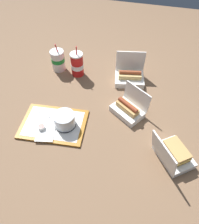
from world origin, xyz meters
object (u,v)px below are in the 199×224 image
(plastic_fork, at_px, (43,113))
(clamshell_sandwich_back, at_px, (173,154))
(soda_cup_corner, at_px, (58,60))
(clamshell_hotdog_left, at_px, (130,76))
(soda_cup_front, at_px, (77,64))
(clamshell_hotdog_front, at_px, (128,109))
(cake_container, at_px, (65,120))
(food_tray, at_px, (54,124))
(ketchup_cup, at_px, (41,127))

(plastic_fork, relative_size, clamshell_sandwich_back, 0.43)
(plastic_fork, height_order, soda_cup_corner, soda_cup_corner)
(clamshell_hotdog_left, relative_size, soda_cup_front, 0.96)
(clamshell_hotdog_front, height_order, soda_cup_front, soda_cup_front)
(cake_container, relative_size, clamshell_hotdog_front, 0.52)
(cake_container, relative_size, plastic_fork, 1.11)
(food_tray, bearing_deg, cake_container, 6.25)
(clamshell_hotdog_left, relative_size, clamshell_hotdog_front, 0.94)
(clamshell_sandwich_back, xyz_separation_m, soda_cup_front, (-0.68, 0.53, 0.04))
(clamshell_sandwich_back, bearing_deg, clamshell_hotdog_front, 137.13)
(food_tray, height_order, ketchup_cup, ketchup_cup)
(clamshell_hotdog_left, height_order, clamshell_sandwich_back, clamshell_hotdog_left)
(clamshell_hotdog_left, xyz_separation_m, clamshell_sandwich_back, (0.31, -0.55, 0.00))
(food_tray, bearing_deg, clamshell_sandwich_back, -4.70)
(food_tray, distance_m, clamshell_hotdog_front, 0.45)
(food_tray, xyz_separation_m, clamshell_hotdog_front, (0.40, 0.19, 0.03))
(food_tray, relative_size, clamshell_sandwich_back, 1.55)
(plastic_fork, xyz_separation_m, soda_cup_front, (0.08, 0.42, 0.07))
(plastic_fork, relative_size, clamshell_hotdog_front, 0.47)
(cake_container, xyz_separation_m, soda_cup_corner, (-0.23, 0.49, 0.02))
(cake_container, bearing_deg, clamshell_hotdog_front, 29.30)
(clamshell_hotdog_left, bearing_deg, clamshell_hotdog_front, -82.18)
(cake_container, height_order, clamshell_hotdog_front, clamshell_hotdog_front)
(cake_container, bearing_deg, plastic_fork, 163.42)
(plastic_fork, bearing_deg, cake_container, 1.01)
(cake_container, xyz_separation_m, soda_cup_front, (-0.08, 0.47, 0.03))
(plastic_fork, height_order, clamshell_sandwich_back, clamshell_sandwich_back)
(clamshell_hotdog_left, xyz_separation_m, clamshell_hotdog_front, (0.04, -0.30, -0.00))
(soda_cup_front, bearing_deg, ketchup_cup, -94.83)
(food_tray, height_order, soda_cup_front, soda_cup_front)
(soda_cup_corner, bearing_deg, plastic_fork, -81.44)
(food_tray, relative_size, soda_cup_front, 1.70)
(ketchup_cup, bearing_deg, plastic_fork, 110.35)
(cake_container, bearing_deg, food_tray, -173.75)
(ketchup_cup, distance_m, clamshell_sandwich_back, 0.72)
(cake_container, bearing_deg, ketchup_cup, -153.11)
(ketchup_cup, distance_m, clamshell_hotdog_front, 0.52)
(plastic_fork, bearing_deg, clamshell_hotdog_front, 33.38)
(food_tray, xyz_separation_m, soda_cup_front, (-0.00, 0.47, 0.08))
(cake_container, bearing_deg, soda_cup_front, 99.16)
(ketchup_cup, relative_size, clamshell_sandwich_back, 0.16)
(soda_cup_front, bearing_deg, clamshell_hotdog_front, -34.35)
(food_tray, relative_size, cake_container, 3.22)
(food_tray, distance_m, plastic_fork, 0.10)
(ketchup_cup, height_order, soda_cup_corner, soda_cup_corner)
(food_tray, relative_size, clamshell_hotdog_front, 1.67)
(food_tray, distance_m, ketchup_cup, 0.07)
(cake_container, height_order, soda_cup_corner, soda_cup_corner)
(ketchup_cup, relative_size, soda_cup_front, 0.17)
(clamshell_hotdog_front, bearing_deg, clamshell_hotdog_left, 97.82)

